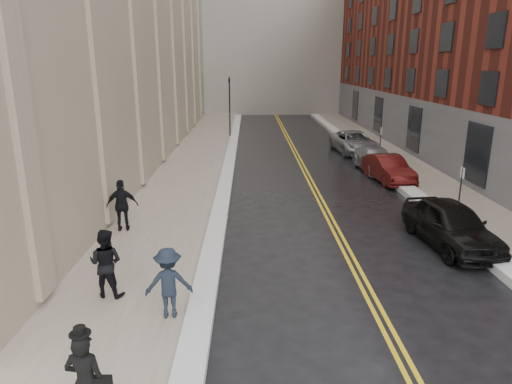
{
  "coord_description": "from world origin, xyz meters",
  "views": [
    {
      "loc": [
        -0.92,
        -10.2,
        6.38
      ],
      "look_at": [
        -0.66,
        6.62,
        1.6
      ],
      "focal_mm": 32.0,
      "sensor_mm": 36.0,
      "label": 1
    }
  ],
  "objects_px": {
    "pedestrian_main": "(86,384)",
    "pedestrian_b": "(169,283)",
    "car_silver_near": "(376,159)",
    "car_maroon": "(388,169)",
    "car_silver_far": "(354,142)",
    "pedestrian_a": "(106,263)",
    "car_black": "(451,224)",
    "pedestrian_c": "(122,205)"
  },
  "relations": [
    {
      "from": "pedestrian_b",
      "to": "car_silver_far",
      "type": "bearing_deg",
      "value": -121.36
    },
    {
      "from": "pedestrian_main",
      "to": "pedestrian_a",
      "type": "height_order",
      "value": "same"
    },
    {
      "from": "car_maroon",
      "to": "pedestrian_c",
      "type": "height_order",
      "value": "pedestrian_c"
    },
    {
      "from": "car_black",
      "to": "pedestrian_b",
      "type": "bearing_deg",
      "value": -157.94
    },
    {
      "from": "car_black",
      "to": "car_maroon",
      "type": "distance_m",
      "value": 9.33
    },
    {
      "from": "car_silver_far",
      "to": "pedestrian_main",
      "type": "relative_size",
      "value": 2.88
    },
    {
      "from": "car_silver_far",
      "to": "pedestrian_c",
      "type": "bearing_deg",
      "value": -132.36
    },
    {
      "from": "car_silver_far",
      "to": "car_silver_near",
      "type": "bearing_deg",
      "value": -94.94
    },
    {
      "from": "car_silver_near",
      "to": "pedestrian_b",
      "type": "xyz_separation_m",
      "value": [
        -9.75,
        -16.78,
        0.38
      ]
    },
    {
      "from": "car_silver_near",
      "to": "car_silver_far",
      "type": "relative_size",
      "value": 0.86
    },
    {
      "from": "pedestrian_main",
      "to": "pedestrian_b",
      "type": "xyz_separation_m",
      "value": [
        0.77,
        3.77,
        -0.04
      ]
    },
    {
      "from": "pedestrian_main",
      "to": "pedestrian_c",
      "type": "distance_m",
      "value": 10.21
    },
    {
      "from": "pedestrian_a",
      "to": "pedestrian_c",
      "type": "bearing_deg",
      "value": -69.63
    },
    {
      "from": "car_silver_near",
      "to": "pedestrian_main",
      "type": "bearing_deg",
      "value": -119.71
    },
    {
      "from": "car_silver_far",
      "to": "pedestrian_a",
      "type": "relative_size",
      "value": 2.87
    },
    {
      "from": "pedestrian_main",
      "to": "pedestrian_b",
      "type": "height_order",
      "value": "pedestrian_main"
    },
    {
      "from": "pedestrian_a",
      "to": "pedestrian_b",
      "type": "relative_size",
      "value": 1.05
    },
    {
      "from": "car_maroon",
      "to": "pedestrian_main",
      "type": "relative_size",
      "value": 2.27
    },
    {
      "from": "pedestrian_a",
      "to": "pedestrian_main",
      "type": "bearing_deg",
      "value": 113.31
    },
    {
      "from": "car_silver_far",
      "to": "pedestrian_a",
      "type": "distance_m",
      "value": 24.49
    },
    {
      "from": "pedestrian_b",
      "to": "car_maroon",
      "type": "bearing_deg",
      "value": -132.6
    },
    {
      "from": "car_silver_far",
      "to": "pedestrian_c",
      "type": "relative_size",
      "value": 2.78
    },
    {
      "from": "car_maroon",
      "to": "pedestrian_a",
      "type": "xyz_separation_m",
      "value": [
        -11.65,
        -13.06,
        0.39
      ]
    },
    {
      "from": "car_maroon",
      "to": "pedestrian_c",
      "type": "relative_size",
      "value": 2.19
    },
    {
      "from": "car_black",
      "to": "pedestrian_c",
      "type": "distance_m",
      "value": 12.13
    },
    {
      "from": "pedestrian_main",
      "to": "pedestrian_c",
      "type": "height_order",
      "value": "pedestrian_c"
    },
    {
      "from": "car_black",
      "to": "pedestrian_a",
      "type": "relative_size",
      "value": 2.48
    },
    {
      "from": "car_black",
      "to": "pedestrian_c",
      "type": "xyz_separation_m",
      "value": [
        -12.05,
        1.37,
        0.33
      ]
    },
    {
      "from": "car_maroon",
      "to": "car_silver_far",
      "type": "relative_size",
      "value": 0.79
    },
    {
      "from": "pedestrian_b",
      "to": "car_silver_near",
      "type": "bearing_deg",
      "value": -128.22
    },
    {
      "from": "car_black",
      "to": "car_silver_near",
      "type": "distance_m",
      "value": 11.94
    },
    {
      "from": "car_black",
      "to": "pedestrian_main",
      "type": "relative_size",
      "value": 2.48
    },
    {
      "from": "car_silver_far",
      "to": "pedestrian_a",
      "type": "xyz_separation_m",
      "value": [
        -11.65,
        -21.54,
        0.34
      ]
    },
    {
      "from": "car_silver_near",
      "to": "pedestrian_b",
      "type": "height_order",
      "value": "pedestrian_b"
    },
    {
      "from": "pedestrian_b",
      "to": "pedestrian_c",
      "type": "distance_m",
      "value": 6.83
    },
    {
      "from": "car_black",
      "to": "car_silver_far",
      "type": "relative_size",
      "value": 0.86
    },
    {
      "from": "car_maroon",
      "to": "pedestrian_b",
      "type": "height_order",
      "value": "pedestrian_b"
    },
    {
      "from": "car_black",
      "to": "pedestrian_a",
      "type": "xyz_separation_m",
      "value": [
        -11.14,
        -3.75,
        0.3
      ]
    },
    {
      "from": "car_maroon",
      "to": "car_silver_near",
      "type": "distance_m",
      "value": 2.62
    },
    {
      "from": "car_maroon",
      "to": "car_silver_far",
      "type": "height_order",
      "value": "car_silver_far"
    },
    {
      "from": "pedestrian_main",
      "to": "car_silver_near",
      "type": "bearing_deg",
      "value": -111.66
    },
    {
      "from": "car_maroon",
      "to": "pedestrian_b",
      "type": "bearing_deg",
      "value": -131.65
    }
  ]
}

